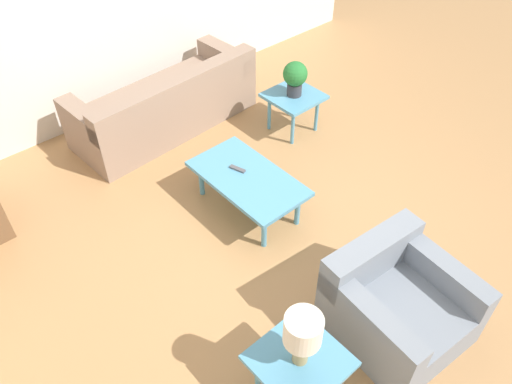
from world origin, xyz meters
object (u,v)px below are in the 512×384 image
at_px(sofa, 167,105).
at_px(potted_plant, 295,76).
at_px(side_table_plant, 294,100).
at_px(side_table_lamp, 299,364).
at_px(table_lamp, 303,333).
at_px(coffee_table, 248,180).
at_px(armchair, 395,304).

distance_m(sofa, potted_plant, 1.50).
xyz_separation_m(side_table_plant, side_table_lamp, (-2.28, 2.21, 0.00)).
relative_size(sofa, table_lamp, 4.80).
distance_m(side_table_lamp, potted_plant, 3.19).
xyz_separation_m(coffee_table, potted_plant, (0.65, -1.24, 0.33)).
xyz_separation_m(sofa, coffee_table, (-1.65, 0.20, 0.07)).
relative_size(coffee_table, table_lamp, 2.50).
bearing_deg(sofa, side_table_lamp, 67.29).
distance_m(sofa, armchair, 3.38).
relative_size(side_table_lamp, potted_plant, 1.43).
height_order(sofa, armchair, sofa).
bearing_deg(sofa, side_table_plant, 133.10).
height_order(coffee_table, potted_plant, potted_plant).
bearing_deg(table_lamp, side_table_plant, -44.07).
bearing_deg(potted_plant, coffee_table, 117.59).
relative_size(armchair, side_table_plant, 1.75).
distance_m(potted_plant, table_lamp, 3.18).
distance_m(side_table_plant, side_table_lamp, 3.17).
xyz_separation_m(side_table_lamp, table_lamp, (0.00, -0.00, 0.37)).
height_order(armchair, side_table_lamp, armchair).
bearing_deg(side_table_lamp, potted_plant, -44.07).
bearing_deg(armchair, sofa, 91.64).
relative_size(side_table_plant, potted_plant, 1.43).
xyz_separation_m(sofa, table_lamp, (-3.28, 1.16, 0.48)).
xyz_separation_m(coffee_table, side_table_lamp, (-1.63, 0.96, 0.04)).
distance_m(side_table_lamp, table_lamp, 0.37).
xyz_separation_m(sofa, side_table_lamp, (-3.28, 1.16, 0.11)).
relative_size(sofa, side_table_plant, 3.85).
xyz_separation_m(potted_plant, table_lamp, (-2.28, 2.21, 0.08)).
xyz_separation_m(armchair, coffee_table, (1.73, -0.03, 0.08)).
height_order(coffee_table, table_lamp, table_lamp).
xyz_separation_m(side_table_lamp, potted_plant, (2.28, -2.21, 0.29)).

